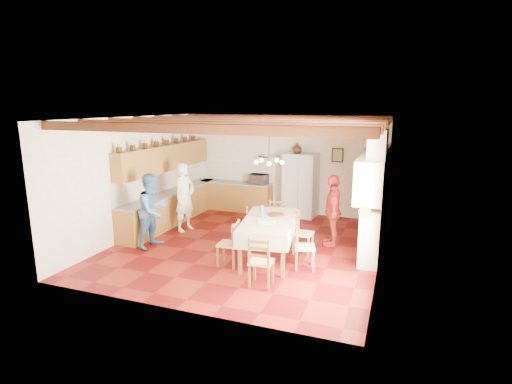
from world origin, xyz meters
TOP-DOWN VIEW (x-y plane):
  - floor at (0.00, 0.00)m, footprint 6.00×6.50m
  - ceiling at (0.00, 0.00)m, footprint 6.00×6.50m
  - wall_back at (0.00, 3.26)m, footprint 6.00×0.02m
  - wall_front at (0.00, -3.26)m, footprint 6.00×0.02m
  - wall_left at (-3.01, 0.00)m, footprint 0.02×6.50m
  - wall_right at (3.01, 0.00)m, footprint 0.02×6.50m
  - ceiling_beams at (0.00, 0.00)m, footprint 6.00×6.30m
  - lower_cabinets_left at (-2.70, 1.05)m, footprint 0.60×4.30m
  - lower_cabinets_back at (-1.55, 2.95)m, footprint 2.30×0.60m
  - countertop_left at (-2.70, 1.05)m, footprint 0.62×4.30m
  - countertop_back at (-1.55, 2.95)m, footprint 2.34×0.62m
  - backsplash_left at (-2.98, 1.05)m, footprint 0.03×4.30m
  - backsplash_back at (-1.55, 3.23)m, footprint 2.30×0.03m
  - upper_cabinets at (-2.83, 1.05)m, footprint 0.35×4.20m
  - fireplace at (2.72, 0.20)m, footprint 0.56×1.60m
  - wall_picture at (1.55, 3.23)m, footprint 0.34×0.03m
  - refrigerator at (0.55, 3.01)m, footprint 1.02×0.87m
  - hutch at (2.75, 2.06)m, footprint 0.60×1.28m
  - dining_table at (0.72, -0.62)m, footprint 1.37×2.20m
  - chandelier at (0.72, -0.62)m, footprint 0.47×0.47m
  - chair_left_near at (0.05, -1.24)m, footprint 0.43×0.45m
  - chair_left_far at (-0.11, -0.22)m, footprint 0.53×0.54m
  - chair_right_near at (1.59, -0.88)m, footprint 0.50×0.51m
  - chair_right_far at (1.36, -0.03)m, footprint 0.42×0.44m
  - chair_end_near at (1.01, -1.92)m, footprint 0.45×0.43m
  - chair_end_far at (0.50, 0.69)m, footprint 0.49×0.48m
  - person_man at (-1.99, 0.54)m, footprint 0.57×0.74m
  - person_woman_blue at (-2.06, -0.79)m, footprint 0.78×0.94m
  - person_woman_red at (1.86, 0.74)m, footprint 0.62×1.06m
  - microwave at (-0.78, 2.95)m, footprint 0.57×0.42m
  - fridge_vase at (0.40, 3.01)m, footprint 0.35×0.35m

SIDE VIEW (x-z plane):
  - floor at x=0.00m, z-range -0.02..0.00m
  - lower_cabinets_left at x=-2.70m, z-range 0.00..0.86m
  - lower_cabinets_back at x=-1.55m, z-range 0.00..0.86m
  - chair_left_near at x=0.05m, z-range 0.00..0.96m
  - chair_left_far at x=-0.11m, z-range 0.00..0.96m
  - chair_right_near at x=1.59m, z-range 0.00..0.96m
  - chair_right_far at x=1.36m, z-range 0.00..0.96m
  - chair_end_near at x=1.01m, z-range 0.00..0.96m
  - chair_end_far at x=0.50m, z-range 0.00..0.96m
  - dining_table at x=0.72m, z-range 0.36..1.26m
  - person_woman_red at x=1.86m, z-range 0.00..1.70m
  - person_woman_blue at x=-2.06m, z-range 0.00..1.75m
  - countertop_left at x=-2.70m, z-range 0.86..0.90m
  - countertop_back at x=-1.55m, z-range 0.86..0.90m
  - person_man at x=-1.99m, z-range 0.00..1.81m
  - refrigerator at x=0.55m, z-range 0.00..1.89m
  - microwave at x=-0.78m, z-range 0.90..1.19m
  - hutch at x=2.75m, z-range 0.00..2.26m
  - backsplash_left at x=-2.98m, z-range 0.90..1.50m
  - backsplash_back at x=-1.55m, z-range 0.90..1.50m
  - fireplace at x=2.72m, z-range 0.00..2.80m
  - wall_back at x=0.00m, z-range 0.00..3.00m
  - wall_front at x=0.00m, z-range 0.00..3.00m
  - wall_left at x=-3.01m, z-range 0.00..3.00m
  - wall_right at x=3.01m, z-range 0.00..3.00m
  - upper_cabinets at x=-2.83m, z-range 1.50..2.20m
  - wall_picture at x=1.55m, z-range 1.64..2.06m
  - fridge_vase at x=0.40m, z-range 1.89..2.18m
  - chandelier at x=0.72m, z-range 2.23..2.27m
  - ceiling_beams at x=0.00m, z-range 2.83..2.99m
  - ceiling at x=0.00m, z-range 3.00..3.02m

